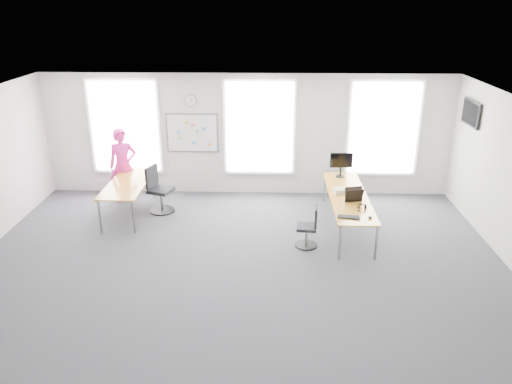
{
  "coord_description": "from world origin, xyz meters",
  "views": [
    {
      "loc": [
        0.57,
        -7.88,
        4.66
      ],
      "look_at": [
        0.3,
        1.2,
        1.1
      ],
      "focal_mm": 35.0,
      "sensor_mm": 36.0,
      "label": 1
    }
  ],
  "objects_px": {
    "keyboard": "(349,217)",
    "headphones": "(362,207)",
    "desk_right": "(348,198)",
    "chair_left": "(159,192)",
    "chair_right": "(309,229)",
    "desk_left": "(128,185)",
    "monitor": "(341,163)",
    "person": "(123,166)"
  },
  "relations": [
    {
      "from": "chair_right",
      "to": "keyboard",
      "type": "distance_m",
      "value": 0.85
    },
    {
      "from": "desk_right",
      "to": "monitor",
      "type": "xyz_separation_m",
      "value": [
        -0.02,
        1.18,
        0.4
      ]
    },
    {
      "from": "chair_right",
      "to": "keyboard",
      "type": "xyz_separation_m",
      "value": [
        0.73,
        -0.22,
        0.37
      ]
    },
    {
      "from": "chair_right",
      "to": "person",
      "type": "bearing_deg",
      "value": -111.46
    },
    {
      "from": "chair_right",
      "to": "chair_left",
      "type": "height_order",
      "value": "chair_left"
    },
    {
      "from": "keyboard",
      "to": "headphones",
      "type": "bearing_deg",
      "value": 70.56
    },
    {
      "from": "chair_right",
      "to": "desk_right",
      "type": "bearing_deg",
      "value": 142.92
    },
    {
      "from": "headphones",
      "to": "chair_left",
      "type": "bearing_deg",
      "value": 174.99
    },
    {
      "from": "monitor",
      "to": "headphones",
      "type": "bearing_deg",
      "value": -87.22
    },
    {
      "from": "keyboard",
      "to": "monitor",
      "type": "height_order",
      "value": "monitor"
    },
    {
      "from": "desk_right",
      "to": "person",
      "type": "bearing_deg",
      "value": 165.31
    },
    {
      "from": "headphones",
      "to": "monitor",
      "type": "distance_m",
      "value": 1.92
    },
    {
      "from": "chair_right",
      "to": "person",
      "type": "xyz_separation_m",
      "value": [
        -4.31,
        2.28,
        0.53
      ]
    },
    {
      "from": "chair_left",
      "to": "desk_left",
      "type": "bearing_deg",
      "value": 124.87
    },
    {
      "from": "person",
      "to": "headphones",
      "type": "bearing_deg",
      "value": -41.13
    },
    {
      "from": "desk_right",
      "to": "monitor",
      "type": "bearing_deg",
      "value": 90.94
    },
    {
      "from": "keyboard",
      "to": "headphones",
      "type": "distance_m",
      "value": 0.55
    },
    {
      "from": "keyboard",
      "to": "headphones",
      "type": "relative_size",
      "value": 2.5
    },
    {
      "from": "chair_right",
      "to": "monitor",
      "type": "relative_size",
      "value": 1.46
    },
    {
      "from": "chair_right",
      "to": "desk_left",
      "type": "bearing_deg",
      "value": -103.89
    },
    {
      "from": "desk_right",
      "to": "desk_left",
      "type": "relative_size",
      "value": 1.44
    },
    {
      "from": "desk_left",
      "to": "headphones",
      "type": "relative_size",
      "value": 12.44
    },
    {
      "from": "person",
      "to": "headphones",
      "type": "height_order",
      "value": "person"
    },
    {
      "from": "chair_left",
      "to": "person",
      "type": "height_order",
      "value": "person"
    },
    {
      "from": "desk_right",
      "to": "headphones",
      "type": "xyz_separation_m",
      "value": [
        0.16,
        -0.7,
        0.09
      ]
    },
    {
      "from": "desk_right",
      "to": "headphones",
      "type": "height_order",
      "value": "headphones"
    },
    {
      "from": "desk_left",
      "to": "chair_right",
      "type": "bearing_deg",
      "value": -20.36
    },
    {
      "from": "chair_right",
      "to": "person",
      "type": "relative_size",
      "value": 0.47
    },
    {
      "from": "chair_right",
      "to": "monitor",
      "type": "bearing_deg",
      "value": 164.27
    },
    {
      "from": "desk_left",
      "to": "desk_right",
      "type": "bearing_deg",
      "value": -6.54
    },
    {
      "from": "desk_right",
      "to": "keyboard",
      "type": "xyz_separation_m",
      "value": [
        -0.15,
        -1.15,
        0.06
      ]
    },
    {
      "from": "chair_left",
      "to": "monitor",
      "type": "bearing_deg",
      "value": -65.39
    },
    {
      "from": "desk_right",
      "to": "monitor",
      "type": "height_order",
      "value": "monitor"
    },
    {
      "from": "desk_left",
      "to": "person",
      "type": "bearing_deg",
      "value": 111.25
    },
    {
      "from": "keyboard",
      "to": "chair_right",
      "type": "bearing_deg",
      "value": 178.62
    },
    {
      "from": "chair_right",
      "to": "monitor",
      "type": "height_order",
      "value": "monitor"
    },
    {
      "from": "desk_right",
      "to": "chair_left",
      "type": "distance_m",
      "value": 4.3
    },
    {
      "from": "keyboard",
      "to": "monitor",
      "type": "distance_m",
      "value": 2.36
    },
    {
      "from": "chair_right",
      "to": "monitor",
      "type": "distance_m",
      "value": 2.38
    },
    {
      "from": "desk_left",
      "to": "chair_left",
      "type": "bearing_deg",
      "value": 16.17
    },
    {
      "from": "chair_left",
      "to": "monitor",
      "type": "relative_size",
      "value": 1.85
    },
    {
      "from": "headphones",
      "to": "person",
      "type": "bearing_deg",
      "value": 172.16
    }
  ]
}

